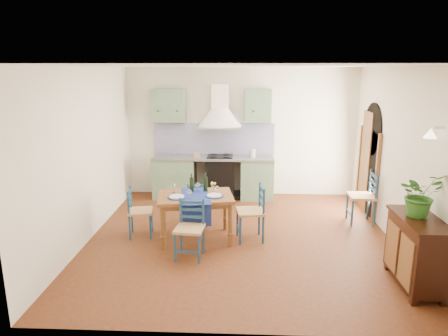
{
  "coord_description": "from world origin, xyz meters",
  "views": [
    {
      "loc": [
        -0.0,
        -6.21,
        2.75
      ],
      "look_at": [
        -0.28,
        0.3,
        1.13
      ],
      "focal_mm": 32.0,
      "sensor_mm": 36.0,
      "label": 1
    }
  ],
  "objects": [
    {
      "name": "floor",
      "position": [
        0.0,
        0.0,
        0.0
      ],
      "size": [
        5.0,
        5.0,
        0.0
      ],
      "primitive_type": "plane",
      "color": "#441D0E",
      "rests_on": "ground"
    },
    {
      "name": "back_wall",
      "position": [
        -0.47,
        2.29,
        1.05
      ],
      "size": [
        5.0,
        0.96,
        2.8
      ],
      "color": "silver",
      "rests_on": "ground"
    },
    {
      "name": "right_wall",
      "position": [
        2.5,
        0.28,
        1.34
      ],
      "size": [
        0.26,
        5.0,
        2.8
      ],
      "color": "silver",
      "rests_on": "ground"
    },
    {
      "name": "left_wall",
      "position": [
        -2.5,
        0.0,
        1.4
      ],
      "size": [
        0.04,
        5.0,
        2.8
      ],
      "primitive_type": "cube",
      "color": "silver",
      "rests_on": "ground"
    },
    {
      "name": "ceiling",
      "position": [
        0.0,
        0.0,
        2.8
      ],
      "size": [
        5.0,
        5.0,
        0.01
      ],
      "primitive_type": "cube",
      "color": "white",
      "rests_on": "back_wall"
    },
    {
      "name": "dining_table",
      "position": [
        -0.73,
        -0.07,
        0.68
      ],
      "size": [
        1.31,
        1.02,
        1.08
      ],
      "color": "brown",
      "rests_on": "ground"
    },
    {
      "name": "chair_near",
      "position": [
        -0.75,
        -0.71,
        0.45
      ],
      "size": [
        0.45,
        0.45,
        0.88
      ],
      "color": "navy",
      "rests_on": "ground"
    },
    {
      "name": "chair_far",
      "position": [
        -0.81,
        0.54,
        0.43
      ],
      "size": [
        0.51,
        0.51,
        0.83
      ],
      "color": "navy",
      "rests_on": "ground"
    },
    {
      "name": "chair_left",
      "position": [
        -1.71,
        0.03,
        0.43
      ],
      "size": [
        0.45,
        0.45,
        0.84
      ],
      "color": "navy",
      "rests_on": "ground"
    },
    {
      "name": "chair_right",
      "position": [
        0.19,
        -0.04,
        0.48
      ],
      "size": [
        0.49,
        0.49,
        0.93
      ],
      "color": "navy",
      "rests_on": "ground"
    },
    {
      "name": "chair_spare",
      "position": [
        2.23,
        0.81,
        0.5
      ],
      "size": [
        0.46,
        0.46,
        0.96
      ],
      "color": "navy",
      "rests_on": "ground"
    },
    {
      "name": "sideboard",
      "position": [
        2.26,
        -1.42,
        0.51
      ],
      "size": [
        0.5,
        1.05,
        0.94
      ],
      "color": "black",
      "rests_on": "ground"
    },
    {
      "name": "potted_plant",
      "position": [
        2.25,
        -1.33,
        1.22
      ],
      "size": [
        0.64,
        0.59,
        0.57
      ],
      "primitive_type": "imported",
      "rotation": [
        0.0,
        0.0,
        0.34
      ],
      "color": "#28611D",
      "rests_on": "sideboard"
    }
  ]
}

